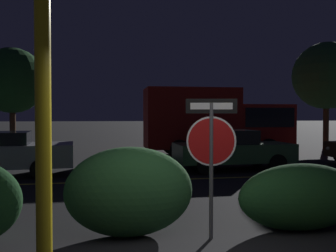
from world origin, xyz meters
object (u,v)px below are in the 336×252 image
object	(u,v)px
stop_sign	(211,142)
hedge_bush_2	(129,192)
passing_car_2	(233,150)
delivery_truck	(217,121)
hedge_bush_3	(301,197)
tree_0	(12,81)
tree_1	(326,76)
yellow_pole_left	(43,136)

from	to	relation	value
stop_sign	hedge_bush_2	size ratio (longest dim) A/B	1.07
stop_sign	passing_car_2	world-z (taller)	stop_sign
delivery_truck	stop_sign	bearing A→B (deg)	-17.03
passing_car_2	hedge_bush_2	bearing A→B (deg)	-33.14
hedge_bush_3	tree_0	world-z (taller)	tree_0
hedge_bush_2	passing_car_2	size ratio (longest dim) A/B	0.49
passing_car_2	tree_1	xyz separation A→B (m)	(8.35, 7.27, 3.44)
hedge_bush_3	hedge_bush_2	bearing A→B (deg)	175.84
yellow_pole_left	hedge_bush_3	size ratio (longest dim) A/B	1.55
yellow_pole_left	hedge_bush_3	xyz separation A→B (m)	(3.74, 1.84, -1.12)
tree_1	hedge_bush_2	bearing A→B (deg)	-132.30
hedge_bush_3	passing_car_2	world-z (taller)	passing_car_2
yellow_pole_left	delivery_truck	size ratio (longest dim) A/B	0.49
stop_sign	tree_0	xyz separation A→B (m)	(-6.25, 16.41, 2.31)
passing_car_2	tree_1	distance (m)	11.59
tree_0	tree_1	xyz separation A→B (m)	(17.45, -2.43, 0.36)
stop_sign	tree_0	size ratio (longest dim) A/B	0.38
hedge_bush_2	yellow_pole_left	bearing A→B (deg)	-115.63
stop_sign	passing_car_2	xyz separation A→B (m)	(2.86, 6.71, -0.77)
hedge_bush_3	passing_car_2	bearing A→B (deg)	78.91
yellow_pole_left	delivery_truck	bearing A→B (deg)	65.18
stop_sign	tree_1	size ratio (longest dim) A/B	0.35
hedge_bush_2	delivery_truck	world-z (taller)	delivery_truck
hedge_bush_3	stop_sign	bearing A→B (deg)	-174.51
stop_sign	hedge_bush_3	xyz separation A→B (m)	(1.57, 0.15, -0.93)
passing_car_2	tree_1	bearing A→B (deg)	130.41
stop_sign	passing_car_2	size ratio (longest dim) A/B	0.52
hedge_bush_2	tree_1	xyz separation A→B (m)	(12.40, 13.63, 3.45)
hedge_bush_2	tree_1	size ratio (longest dim) A/B	0.32
hedge_bush_2	delivery_truck	size ratio (longest dim) A/B	0.29
stop_sign	hedge_bush_3	world-z (taller)	stop_sign
hedge_bush_2	passing_car_2	world-z (taller)	hedge_bush_2
hedge_bush_3	tree_1	bearing A→B (deg)	55.14
hedge_bush_2	stop_sign	bearing A→B (deg)	-16.40
yellow_pole_left	tree_0	distance (m)	18.67
yellow_pole_left	hedge_bush_2	size ratio (longest dim) A/B	1.68
hedge_bush_3	delivery_truck	distance (m)	11.35
stop_sign	yellow_pole_left	size ratio (longest dim) A/B	0.64
hedge_bush_2	tree_0	distance (m)	17.12
hedge_bush_3	tree_1	size ratio (longest dim) A/B	0.35
tree_1	delivery_truck	bearing A→B (deg)	-159.61
passing_car_2	tree_0	size ratio (longest dim) A/B	0.72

